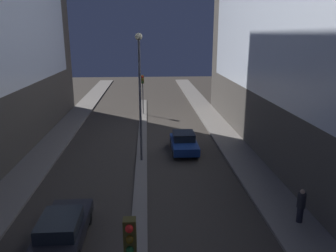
{
  "coord_description": "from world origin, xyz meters",
  "views": [
    {
      "loc": [
        0.49,
        -4.51,
        8.81
      ],
      "look_at": [
        2.13,
        21.08,
        1.6
      ],
      "focal_mm": 35.0,
      "sensor_mm": 36.0,
      "label": 1
    }
  ],
  "objects": [
    {
      "name": "median_strip",
      "position": [
        0.0,
        20.44,
        0.05
      ],
      "size": [
        0.78,
        38.87,
        0.11
      ],
      "color": "#66605B",
      "rests_on": "ground"
    },
    {
      "name": "traffic_light_mid",
      "position": [
        0.0,
        31.76,
        3.31
      ],
      "size": [
        0.32,
        0.42,
        4.35
      ],
      "color": "#4C4C51",
      "rests_on": "median_strip"
    },
    {
      "name": "street_lamp",
      "position": [
        0.0,
        17.51,
        5.75
      ],
      "size": [
        0.47,
        0.47,
        8.78
      ],
      "color": "#4C4C51",
      "rests_on": "median_strip"
    },
    {
      "name": "car_left_lane",
      "position": [
        -3.25,
        8.04,
        0.74
      ],
      "size": [
        1.9,
        4.68,
        1.47
      ],
      "color": "black",
      "rests_on": "ground"
    },
    {
      "name": "car_right_lane",
      "position": [
        3.25,
        19.37,
        0.75
      ],
      "size": [
        1.91,
        4.14,
        1.48
      ],
      "color": "navy",
      "rests_on": "ground"
    },
    {
      "name": "pedestrian_on_right_sidewalk",
      "position": [
        7.64,
        8.89,
        1.05
      ],
      "size": [
        0.39,
        0.39,
        1.7
      ],
      "color": "black",
      "rests_on": "sidewalk_right"
    }
  ]
}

